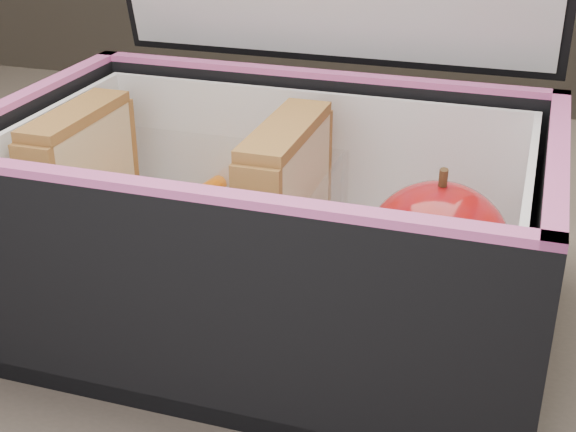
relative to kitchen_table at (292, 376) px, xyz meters
name	(u,v)px	position (x,y,z in m)	size (l,w,h in m)	color
kitchen_table	(292,376)	(0.00, 0.00, 0.00)	(1.20, 0.80, 0.75)	#65554C
lunch_bag	(269,208)	(0.00, -0.05, 0.16)	(0.33, 0.26, 0.33)	black
plastic_tub	(182,225)	(-0.05, -0.05, 0.14)	(0.18, 0.13, 0.07)	white
sandwich_left	(83,187)	(-0.12, -0.05, 0.16)	(0.03, 0.09, 0.10)	tan
sandwich_right	(286,211)	(0.01, -0.05, 0.16)	(0.03, 0.10, 0.11)	tan
carrot_sticks	(179,243)	(-0.06, -0.05, 0.13)	(0.06, 0.16, 0.03)	#FF6009
paper_napkin	(431,313)	(0.10, -0.06, 0.11)	(0.08, 0.09, 0.01)	white
red_apple	(437,248)	(0.10, -0.05, 0.15)	(0.09, 0.09, 0.09)	maroon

